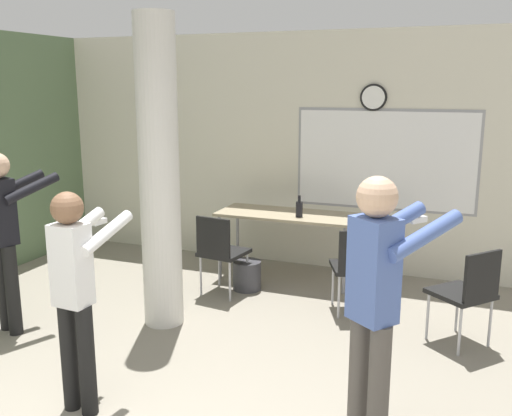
{
  "coord_description": "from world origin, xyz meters",
  "views": [
    {
      "loc": [
        1.72,
        -1.56,
        2.2
      ],
      "look_at": [
        0.07,
        2.72,
        1.2
      ],
      "focal_mm": 40.0,
      "sensor_mm": 36.0,
      "label": 1
    }
  ],
  "objects_px": {
    "chair_table_right": "(356,264)",
    "person_watching_back": "(5,228)",
    "chair_table_left": "(220,249)",
    "person_playing_front": "(75,285)",
    "person_playing_side": "(376,296)",
    "folding_table": "(287,218)",
    "chair_mid_room": "(468,290)",
    "bottle_on_table": "(299,209)"
  },
  "relations": [
    {
      "from": "bottle_on_table",
      "to": "person_watching_back",
      "type": "xyz_separation_m",
      "value": [
        -2.05,
        -2.14,
        0.1
      ]
    },
    {
      "from": "bottle_on_table",
      "to": "chair_table_right",
      "type": "bearing_deg",
      "value": -39.87
    },
    {
      "from": "person_playing_front",
      "to": "person_watching_back",
      "type": "relative_size",
      "value": 0.94
    },
    {
      "from": "chair_table_left",
      "to": "chair_mid_room",
      "type": "distance_m",
      "value": 2.47
    },
    {
      "from": "person_watching_back",
      "to": "person_playing_side",
      "type": "bearing_deg",
      "value": -10.05
    },
    {
      "from": "folding_table",
      "to": "person_watching_back",
      "type": "bearing_deg",
      "value": -129.58
    },
    {
      "from": "person_watching_back",
      "to": "folding_table",
      "type": "bearing_deg",
      "value": 50.42
    },
    {
      "from": "folding_table",
      "to": "chair_table_right",
      "type": "height_order",
      "value": "chair_table_right"
    },
    {
      "from": "bottle_on_table",
      "to": "person_playing_side",
      "type": "xyz_separation_m",
      "value": [
        1.29,
        -2.73,
        0.15
      ]
    },
    {
      "from": "chair_table_right",
      "to": "person_watching_back",
      "type": "xyz_separation_m",
      "value": [
        -2.82,
        -1.49,
        0.45
      ]
    },
    {
      "from": "bottle_on_table",
      "to": "person_playing_front",
      "type": "xyz_separation_m",
      "value": [
        -0.64,
        -2.98,
        0.04
      ]
    },
    {
      "from": "chair_table_left",
      "to": "person_playing_side",
      "type": "distance_m",
      "value": 2.89
    },
    {
      "from": "person_playing_side",
      "to": "person_watching_back",
      "type": "relative_size",
      "value": 1.05
    },
    {
      "from": "chair_table_left",
      "to": "chair_mid_room",
      "type": "relative_size",
      "value": 1.0
    },
    {
      "from": "folding_table",
      "to": "bottle_on_table",
      "type": "height_order",
      "value": "bottle_on_table"
    },
    {
      "from": "chair_table_right",
      "to": "bottle_on_table",
      "type": "bearing_deg",
      "value": 140.13
    },
    {
      "from": "folding_table",
      "to": "chair_table_left",
      "type": "xyz_separation_m",
      "value": [
        -0.48,
        -0.77,
        -0.2
      ]
    },
    {
      "from": "folding_table",
      "to": "chair_mid_room",
      "type": "distance_m",
      "value": 2.27
    },
    {
      "from": "chair_table_left",
      "to": "chair_table_right",
      "type": "height_order",
      "value": "same"
    },
    {
      "from": "chair_table_left",
      "to": "chair_table_right",
      "type": "distance_m",
      "value": 1.43
    },
    {
      "from": "chair_table_left",
      "to": "person_playing_front",
      "type": "height_order",
      "value": "person_playing_front"
    },
    {
      "from": "bottle_on_table",
      "to": "person_playing_front",
      "type": "bearing_deg",
      "value": -102.12
    },
    {
      "from": "chair_table_left",
      "to": "chair_table_right",
      "type": "relative_size",
      "value": 1.0
    },
    {
      "from": "chair_mid_room",
      "to": "chair_table_left",
      "type": "bearing_deg",
      "value": 171.7
    },
    {
      "from": "chair_table_right",
      "to": "person_playing_front",
      "type": "height_order",
      "value": "person_playing_front"
    },
    {
      "from": "person_playing_side",
      "to": "chair_mid_room",
      "type": "bearing_deg",
      "value": 73.77
    },
    {
      "from": "chair_table_left",
      "to": "folding_table",
      "type": "bearing_deg",
      "value": 58.02
    },
    {
      "from": "chair_table_left",
      "to": "person_playing_front",
      "type": "bearing_deg",
      "value": -89.53
    },
    {
      "from": "chair_table_left",
      "to": "person_playing_side",
      "type": "relative_size",
      "value": 0.51
    },
    {
      "from": "chair_table_left",
      "to": "chair_table_right",
      "type": "bearing_deg",
      "value": 0.24
    },
    {
      "from": "chair_mid_room",
      "to": "folding_table",
      "type": "bearing_deg",
      "value": 150.09
    },
    {
      "from": "chair_mid_room",
      "to": "chair_table_right",
      "type": "bearing_deg",
      "value": 160.28
    },
    {
      "from": "folding_table",
      "to": "bottle_on_table",
      "type": "distance_m",
      "value": 0.26
    },
    {
      "from": "bottle_on_table",
      "to": "person_playing_front",
      "type": "height_order",
      "value": "person_playing_front"
    },
    {
      "from": "chair_table_right",
      "to": "person_playing_front",
      "type": "bearing_deg",
      "value": -121.27
    },
    {
      "from": "bottle_on_table",
      "to": "person_watching_back",
      "type": "relative_size",
      "value": 0.15
    },
    {
      "from": "chair_table_right",
      "to": "person_playing_side",
      "type": "xyz_separation_m",
      "value": [
        0.51,
        -2.09,
        0.49
      ]
    },
    {
      "from": "folding_table",
      "to": "person_playing_side",
      "type": "distance_m",
      "value": 3.22
    },
    {
      "from": "chair_table_right",
      "to": "person_playing_side",
      "type": "relative_size",
      "value": 0.51
    },
    {
      "from": "chair_mid_room",
      "to": "person_watching_back",
      "type": "distance_m",
      "value": 4.02
    },
    {
      "from": "person_playing_front",
      "to": "chair_table_left",
      "type": "bearing_deg",
      "value": 90.47
    },
    {
      "from": "chair_table_right",
      "to": "chair_mid_room",
      "type": "bearing_deg",
      "value": -19.72
    }
  ]
}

